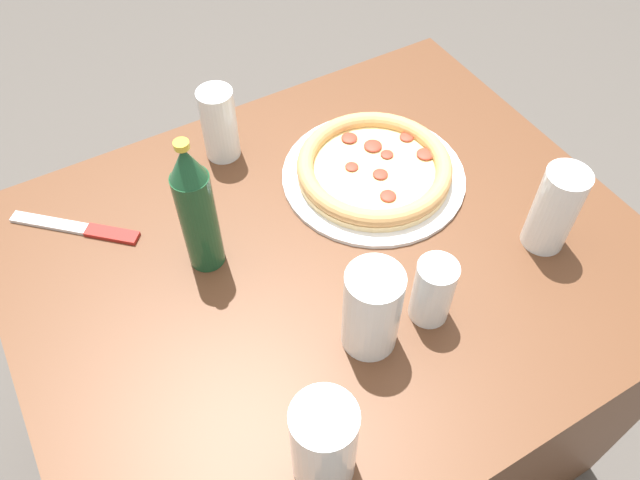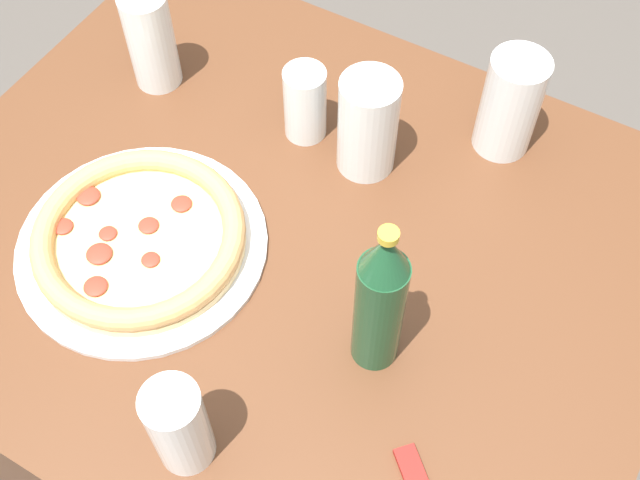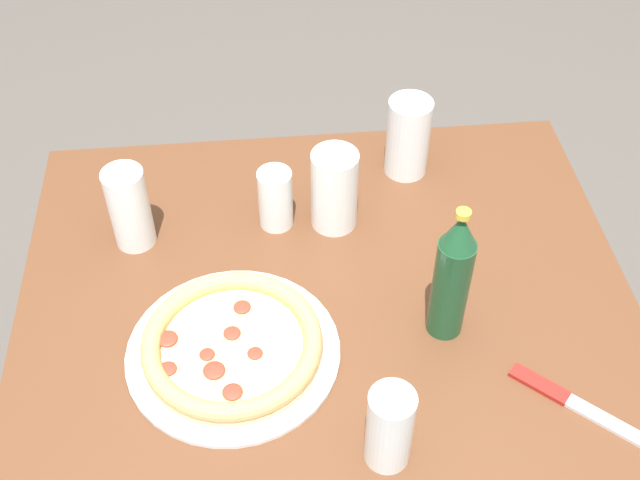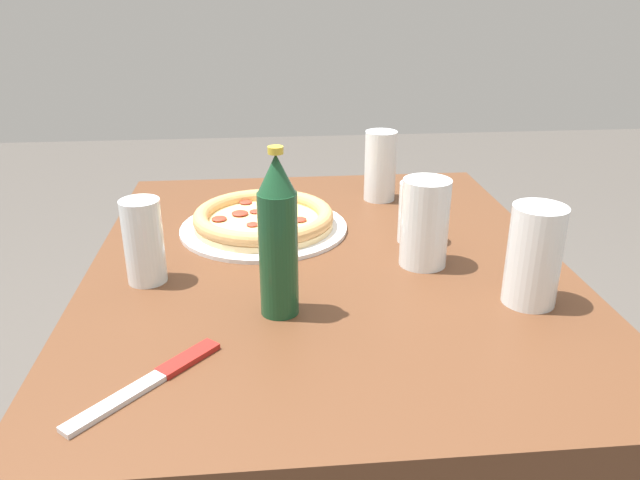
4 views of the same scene
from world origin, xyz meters
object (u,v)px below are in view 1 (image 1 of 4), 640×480
at_px(glass_water, 220,127).
at_px(knife, 81,229).
at_px(glass_red_wine, 324,445).
at_px(beer_bottle, 196,209).
at_px(pizza_margherita, 374,169).
at_px(glass_iced_tea, 371,313).
at_px(glass_orange_juice, 553,213).
at_px(glass_cola, 433,293).

height_order(glass_water, knife, glass_water).
xyz_separation_m(glass_red_wine, beer_bottle, (0.00, 0.39, 0.05)).
bearing_deg(knife, beer_bottle, -45.11).
bearing_deg(knife, glass_red_wine, -73.89).
bearing_deg(pizza_margherita, glass_iced_tea, -124.21).
relative_size(glass_red_wine, knife, 0.85).
bearing_deg(beer_bottle, glass_water, 59.66).
bearing_deg(glass_water, pizza_margherita, -42.84).
distance_m(glass_orange_juice, glass_water, 0.59).
xyz_separation_m(glass_orange_juice, beer_bottle, (-0.50, 0.24, 0.05)).
height_order(glass_iced_tea, beer_bottle, beer_bottle).
xyz_separation_m(pizza_margherita, glass_cola, (-0.08, -0.28, 0.03)).
height_order(pizza_margherita, glass_water, glass_water).
xyz_separation_m(pizza_margherita, glass_red_wine, (-0.34, -0.41, 0.05)).
relative_size(glass_orange_juice, glass_red_wine, 0.99).
bearing_deg(glass_orange_juice, knife, 148.49).
distance_m(glass_water, glass_iced_tea, 0.47).
xyz_separation_m(pizza_margherita, glass_orange_juice, (0.16, -0.26, 0.05)).
bearing_deg(knife, glass_iced_tea, -53.42).
height_order(glass_orange_juice, glass_red_wine, glass_red_wine).
bearing_deg(glass_orange_juice, pizza_margherita, 121.92).
height_order(glass_water, glass_red_wine, glass_red_wine).
relative_size(glass_orange_juice, glass_iced_tea, 1.01).
xyz_separation_m(pizza_margherita, glass_iced_tea, (-0.19, -0.28, 0.05)).
bearing_deg(pizza_margherita, glass_red_wine, -129.98).
distance_m(glass_orange_juice, knife, 0.78).
bearing_deg(glass_cola, knife, 134.13).
distance_m(glass_cola, glass_orange_juice, 0.25).
relative_size(pizza_margherita, glass_cola, 2.86).
xyz_separation_m(glass_cola, glass_water, (-0.13, 0.48, 0.01)).
xyz_separation_m(glass_red_wine, knife, (-0.16, 0.55, -0.07)).
xyz_separation_m(glass_cola, glass_red_wine, (-0.26, -0.12, 0.02)).
xyz_separation_m(glass_orange_juice, glass_iced_tea, (-0.35, -0.01, -0.00)).
relative_size(glass_cola, glass_red_wine, 0.74).
height_order(glass_cola, glass_water, glass_water).
bearing_deg(glass_iced_tea, knife, 126.58).
relative_size(glass_water, beer_bottle, 0.56).
height_order(glass_cola, glass_orange_juice, glass_orange_juice).
bearing_deg(pizza_margherita, glass_orange_juice, -58.08).
xyz_separation_m(glass_iced_tea, beer_bottle, (-0.15, 0.26, 0.05)).
xyz_separation_m(pizza_margherita, beer_bottle, (-0.34, -0.02, 0.10)).
xyz_separation_m(glass_cola, glass_iced_tea, (-0.10, 0.01, 0.01)).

